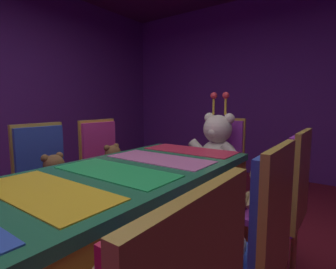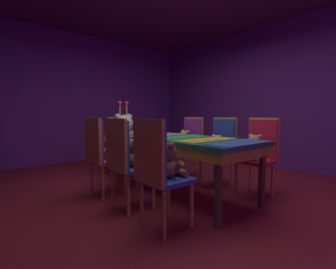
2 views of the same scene
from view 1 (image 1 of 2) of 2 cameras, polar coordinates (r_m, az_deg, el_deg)
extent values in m
cube|color=#59267F|center=(4.36, 21.39, 9.85)|extent=(5.20, 0.12, 2.80)
cube|color=#26724C|center=(1.56, -11.59, -9.05)|extent=(0.90, 2.00, 0.05)
cube|color=gold|center=(1.58, -11.53, -11.67)|extent=(0.88, 1.96, 0.10)
cylinder|color=#4C3826|center=(2.19, 14.45, -14.60)|extent=(0.07, 0.07, 0.69)
cylinder|color=#4C3826|center=(2.55, -2.10, -11.28)|extent=(0.07, 0.07, 0.69)
cube|color=yellow|center=(1.31, -25.68, -11.34)|extent=(0.77, 0.32, 0.01)
cube|color=green|center=(1.55, -11.62, -8.05)|extent=(0.77, 0.32, 0.01)
cube|color=pink|center=(1.85, -1.86, -5.44)|extent=(0.77, 0.32, 0.01)
cube|color=#E52D4C|center=(2.20, 4.95, -3.51)|extent=(0.77, 0.32, 0.01)
cylinder|color=gold|center=(2.00, -33.23, -21.93)|extent=(0.04, 0.04, 0.42)
cube|color=#2D47B2|center=(2.19, -23.94, -12.30)|extent=(0.40, 0.40, 0.04)
cube|color=#2D47B2|center=(2.28, -26.57, -4.70)|extent=(0.05, 0.38, 0.50)
cube|color=gold|center=(2.30, -26.82, -4.62)|extent=(0.03, 0.41, 0.55)
cylinder|color=gold|center=(2.23, -17.73, -18.04)|extent=(0.04, 0.04, 0.42)
cylinder|color=gold|center=(2.08, -25.30, -20.31)|extent=(0.04, 0.04, 0.42)
cylinder|color=gold|center=(2.48, -22.30, -15.66)|extent=(0.04, 0.04, 0.42)
cylinder|color=gold|center=(2.34, -29.27, -17.38)|extent=(0.04, 0.04, 0.42)
ellipsoid|color=brown|center=(2.16, -24.08, -9.68)|extent=(0.19, 0.19, 0.15)
sphere|color=brown|center=(2.11, -24.03, -6.17)|extent=(0.15, 0.15, 0.15)
sphere|color=#99663C|center=(2.07, -23.28, -6.72)|extent=(0.06, 0.06, 0.06)
sphere|color=brown|center=(2.15, -23.00, -4.36)|extent=(0.06, 0.06, 0.06)
sphere|color=brown|center=(2.09, -25.71, -4.79)|extent=(0.06, 0.06, 0.06)
cylinder|color=brown|center=(2.17, -21.36, -9.05)|extent=(0.05, 0.14, 0.13)
cylinder|color=brown|center=(2.08, -25.86, -9.97)|extent=(0.05, 0.14, 0.13)
cylinder|color=brown|center=(2.10, -21.04, -11.50)|extent=(0.07, 0.14, 0.07)
cylinder|color=brown|center=(2.05, -23.46, -12.07)|extent=(0.07, 0.14, 0.07)
cube|color=#CC338C|center=(2.52, -12.26, -9.41)|extent=(0.40, 0.40, 0.04)
cube|color=#CC338C|center=(2.59, -15.08, -2.89)|extent=(0.05, 0.38, 0.50)
cube|color=gold|center=(2.61, -15.38, -2.84)|extent=(0.03, 0.41, 0.55)
cylinder|color=gold|center=(2.59, -6.96, -14.22)|extent=(0.04, 0.04, 0.42)
cylinder|color=gold|center=(2.38, -12.42, -16.26)|extent=(0.04, 0.04, 0.42)
cylinder|color=gold|center=(2.80, -11.89, -12.64)|extent=(0.04, 0.04, 0.42)
cylinder|color=gold|center=(2.61, -17.25, -14.27)|extent=(0.04, 0.04, 0.42)
ellipsoid|color=brown|center=(2.49, -12.32, -7.13)|extent=(0.19, 0.19, 0.15)
sphere|color=brown|center=(2.45, -12.15, -4.09)|extent=(0.15, 0.15, 0.15)
sphere|color=#99663C|center=(2.41, -11.32, -4.51)|extent=(0.06, 0.06, 0.06)
sphere|color=brown|center=(2.49, -11.46, -2.57)|extent=(0.06, 0.06, 0.06)
sphere|color=brown|center=(2.41, -13.45, -2.92)|extent=(0.06, 0.06, 0.06)
cylinder|color=brown|center=(2.52, -10.13, -6.55)|extent=(0.05, 0.13, 0.13)
cylinder|color=brown|center=(2.40, -13.40, -7.33)|extent=(0.05, 0.13, 0.13)
cylinder|color=brown|center=(2.45, -9.47, -8.53)|extent=(0.06, 0.14, 0.06)
cylinder|color=brown|center=(2.38, -11.20, -9.01)|extent=(0.06, 0.14, 0.06)
sphere|color=tan|center=(0.72, -6.56, -25.66)|extent=(0.06, 0.06, 0.06)
cube|color=#2D47B2|center=(1.28, 12.63, -26.26)|extent=(0.40, 0.40, 0.04)
cube|color=#2D47B2|center=(1.11, 21.95, -16.38)|extent=(0.05, 0.38, 0.50)
cube|color=gold|center=(1.10, 23.08, -16.53)|extent=(0.03, 0.41, 0.55)
ellipsoid|color=beige|center=(1.23, 12.75, -22.51)|extent=(0.17, 0.17, 0.14)
sphere|color=beige|center=(1.18, 12.21, -17.07)|extent=(0.14, 0.14, 0.14)
sphere|color=#FDDCAD|center=(1.21, 10.05, -17.10)|extent=(0.05, 0.05, 0.05)
sphere|color=beige|center=(1.11, 11.91, -15.72)|extent=(0.05, 0.05, 0.05)
sphere|color=beige|center=(1.20, 13.99, -14.03)|extent=(0.05, 0.05, 0.05)
cylinder|color=beige|center=(1.17, 9.21, -23.37)|extent=(0.05, 0.12, 0.11)
cylinder|color=beige|center=(1.31, 12.83, -19.98)|extent=(0.05, 0.12, 0.11)
cylinder|color=beige|center=(1.26, 6.63, -24.06)|extent=(0.06, 0.13, 0.06)
cylinder|color=beige|center=(1.33, 8.72, -22.31)|extent=(0.06, 0.13, 0.06)
cube|color=purple|center=(1.82, 20.56, -16.11)|extent=(0.40, 0.40, 0.04)
cube|color=purple|center=(1.70, 26.85, -8.45)|extent=(0.05, 0.38, 0.50)
cube|color=gold|center=(1.70, 27.58, -8.52)|extent=(0.03, 0.41, 0.55)
cylinder|color=gold|center=(2.03, 26.21, -21.04)|extent=(0.04, 0.04, 0.42)
cylinder|color=gold|center=(1.76, 24.24, -25.64)|extent=(0.04, 0.04, 0.42)
cylinder|color=gold|center=(2.10, 17.04, -19.70)|extent=(0.04, 0.04, 0.42)
cylinder|color=gold|center=(1.83, 13.49, -23.76)|extent=(0.04, 0.04, 0.42)
ellipsoid|color=tan|center=(1.78, 20.70, -12.95)|extent=(0.20, 0.20, 0.16)
sphere|color=tan|center=(1.75, 20.35, -8.50)|extent=(0.16, 0.16, 0.16)
sphere|color=tan|center=(1.76, 18.64, -8.68)|extent=(0.06, 0.06, 0.06)
sphere|color=tan|center=(1.67, 20.46, -7.09)|extent=(0.06, 0.06, 0.06)
sphere|color=tan|center=(1.78, 21.48, -6.28)|extent=(0.06, 0.06, 0.06)
cylinder|color=tan|center=(1.70, 18.48, -13.30)|extent=(0.05, 0.14, 0.13)
cylinder|color=tan|center=(1.88, 20.32, -11.42)|extent=(0.05, 0.14, 0.13)
cylinder|color=tan|center=(1.79, 16.10, -14.51)|extent=(0.07, 0.15, 0.07)
cylinder|color=tan|center=(1.88, 17.20, -13.47)|extent=(0.07, 0.15, 0.07)
cube|color=purple|center=(2.76, 11.04, -7.93)|extent=(0.40, 0.40, 0.04)
cube|color=purple|center=(2.86, 12.68, -1.90)|extent=(0.38, 0.05, 0.50)
cube|color=gold|center=(2.88, 12.85, -1.84)|extent=(0.41, 0.03, 0.55)
cylinder|color=gold|center=(2.91, 15.22, -12.00)|extent=(0.04, 0.04, 0.42)
cylinder|color=gold|center=(2.63, 12.67, -14.00)|extent=(0.04, 0.04, 0.42)
cylinder|color=gold|center=(3.03, 9.44, -11.08)|extent=(0.04, 0.04, 0.42)
cylinder|color=gold|center=(2.76, 6.40, -12.84)|extent=(0.04, 0.04, 0.42)
ellipsoid|color=silver|center=(2.72, 11.13, -4.26)|extent=(0.36, 0.36, 0.29)
sphere|color=silver|center=(2.65, 10.97, 1.18)|extent=(0.29, 0.29, 0.29)
sphere|color=white|center=(2.56, 10.03, 0.53)|extent=(0.11, 0.11, 0.11)
sphere|color=silver|center=(2.63, 13.48, 3.45)|extent=(0.11, 0.11, 0.11)
sphere|color=silver|center=(2.72, 9.22, 3.66)|extent=(0.11, 0.11, 0.11)
cylinder|color=silver|center=(2.58, 14.12, -4.29)|extent=(0.26, 0.10, 0.24)
cylinder|color=silver|center=(2.73, 7.02, -3.52)|extent=(0.26, 0.10, 0.24)
cylinder|color=silver|center=(2.49, 10.80, -7.58)|extent=(0.27, 0.12, 0.12)
cylinder|color=silver|center=(2.57, 6.90, -7.03)|extent=(0.27, 0.12, 0.12)
cylinder|color=gold|center=(2.64, 12.68, 6.38)|extent=(0.02, 0.02, 0.19)
sphere|color=#E5333F|center=(2.64, 12.74, 8.48)|extent=(0.07, 0.07, 0.07)
cylinder|color=gold|center=(2.70, 10.11, 6.45)|extent=(0.02, 0.02, 0.19)
sphere|color=#E5333F|center=(2.70, 10.15, 8.51)|extent=(0.07, 0.07, 0.07)
camera|label=2|loc=(3.44, -74.73, -0.25)|focal=25.96mm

